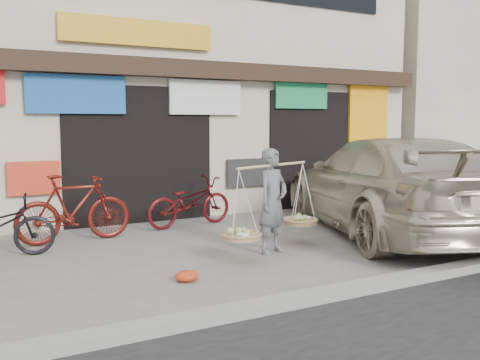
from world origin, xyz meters
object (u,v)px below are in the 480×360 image
street_vendor (273,205)px  bike_1 (74,208)px  suv (388,185)px  bike_2 (190,202)px

street_vendor → bike_1: bearing=118.0°
street_vendor → suv: suv is taller
street_vendor → bike_2: (-0.28, 2.55, -0.27)m
bike_1 → suv: suv is taller
suv → bike_1: bearing=-1.0°
street_vendor → bike_1: 3.35m
bike_1 → suv: bearing=-112.3°
street_vendor → bike_1: street_vendor is taller
bike_2 → suv: 3.71m
bike_2 → suv: (2.94, -2.23, 0.39)m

